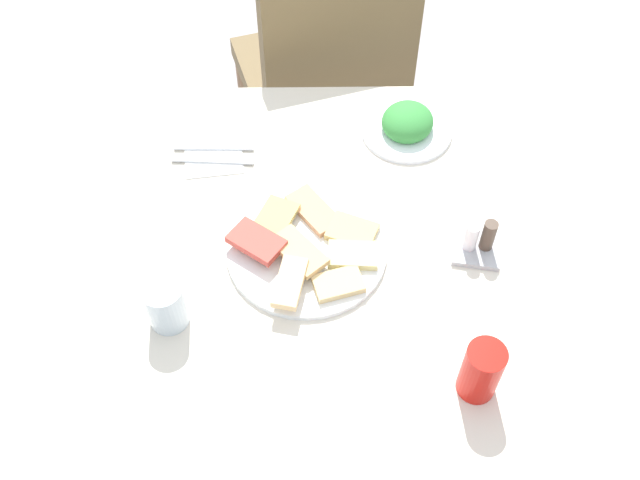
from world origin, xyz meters
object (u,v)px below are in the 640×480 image
paper_napkin (214,155)px  fork (213,160)px  salad_plate_greens (407,124)px  dining_chair (327,70)px  drinking_glass (166,305)px  condiment_caddy (478,242)px  pide_platter (307,248)px  soda_can (481,371)px  dining_table (328,270)px  spoon (214,147)px

paper_napkin → fork: bearing=-90.0°
salad_plate_greens → dining_chair: bearing=111.9°
drinking_glass → paper_napkin: bearing=83.2°
condiment_caddy → fork: bearing=155.8°
paper_napkin → pide_platter: bearing=-52.0°
salad_plate_greens → soda_can: size_ratio=1.64×
condiment_caddy → salad_plate_greens: bearing=108.7°
pide_platter → fork: 0.31m
dining_table → fork: fork is taller
soda_can → condiment_caddy: soda_can is taller
dining_chair → pide_platter: 0.76m
dining_table → condiment_caddy: bearing=-1.7°
spoon → dining_table: bearing=-46.5°
soda_can → spoon: soda_can is taller
paper_napkin → dining_chair: bearing=62.2°
soda_can → fork: 0.72m
drinking_glass → salad_plate_greens: bearing=45.2°
salad_plate_greens → fork: size_ratio=1.14×
fork → paper_napkin: bearing=93.5°
pide_platter → salad_plate_greens: 0.39m
dining_chair → soda_can: dining_chair is taller
paper_napkin → spoon: size_ratio=0.71×
dining_table → fork: (-0.24, 0.23, 0.08)m
fork → soda_can: bearing=-43.7°
dining_table → spoon: 0.37m
pide_platter → soda_can: (0.29, -0.29, 0.05)m
condiment_caddy → dining_chair: bearing=110.5°
pide_platter → paper_napkin: pide_platter is taller
fork → condiment_caddy: 0.58m
spoon → paper_napkin: bearing=-88.9°
salad_plate_greens → spoon: bearing=-173.3°
drinking_glass → fork: drinking_glass is taller
paper_napkin → spoon: 0.02m
soda_can → drinking_glass: (-0.53, 0.14, -0.01)m
dining_chair → spoon: 0.56m
dining_table → spoon: (-0.24, 0.27, 0.08)m
dining_chair → salad_plate_greens: dining_chair is taller
dining_table → spoon: spoon is taller
dining_table → dining_chair: 0.73m
salad_plate_greens → dining_table: bearing=-119.3°
paper_napkin → drinking_glass: bearing=-96.8°
dining_table → salad_plate_greens: (0.18, 0.31, 0.10)m
drinking_glass → condiment_caddy: bearing=14.4°
paper_napkin → salad_plate_greens: bearing=9.1°
drinking_glass → fork: bearing=82.9°
dining_chair → fork: 0.59m
soda_can → fork: (-0.49, 0.53, -0.06)m
pide_platter → condiment_caddy: 0.33m
paper_napkin → spoon: (0.00, 0.02, 0.00)m
paper_napkin → fork: size_ratio=0.70×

